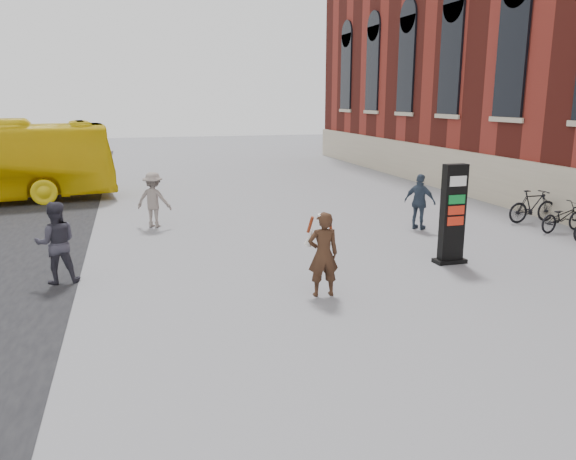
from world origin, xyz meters
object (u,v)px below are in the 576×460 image
object	(u,v)px
pedestrian_b	(154,200)
bike_7	(533,206)
info_pylon	(453,214)
pedestrian_c	(420,202)
woman	(323,253)
pedestrian_a	(56,243)
bike_6	(563,217)

from	to	relation	value
pedestrian_b	bike_7	size ratio (longest dim) A/B	0.97
info_pylon	pedestrian_c	size ratio (longest dim) A/B	1.42
pedestrian_b	pedestrian_c	size ratio (longest dim) A/B	1.01
woman	pedestrian_c	world-z (taller)	woman
info_pylon	bike_7	distance (m)	6.06
bike_7	pedestrian_c	bearing A→B (deg)	87.25
info_pylon	pedestrian_b	size ratio (longest dim) A/B	1.41
pedestrian_a	woman	bearing A→B (deg)	150.23
bike_7	pedestrian_a	bearing A→B (deg)	98.63
pedestrian_a	bike_6	distance (m)	14.04
pedestrian_c	bike_7	distance (m)	4.00
pedestrian_a	bike_6	world-z (taller)	pedestrian_a
pedestrian_a	info_pylon	bearing A→B (deg)	167.90
pedestrian_a	bike_7	distance (m)	14.20
info_pylon	pedestrian_c	xyz separation A→B (m)	(1.03, 3.45, -0.36)
pedestrian_c	pedestrian_b	bearing A→B (deg)	34.53
woman	pedestrian_b	size ratio (longest dim) A/B	1.01
bike_6	bike_7	size ratio (longest dim) A/B	0.97
bike_6	pedestrian_a	bearing A→B (deg)	85.21
info_pylon	woman	size ratio (longest dim) A/B	1.39
pedestrian_b	bike_7	distance (m)	12.03
bike_6	bike_7	xyz separation A→B (m)	(0.00, 1.33, 0.08)
pedestrian_b	bike_6	size ratio (longest dim) A/B	1.00
pedestrian_a	pedestrian_c	xyz separation A→B (m)	(10.01, 2.51, -0.05)
pedestrian_a	pedestrian_b	bearing A→B (deg)	-120.32
bike_7	info_pylon	bearing A→B (deg)	122.61
info_pylon	pedestrian_b	distance (m)	8.99
pedestrian_c	bike_6	distance (m)	4.25
pedestrian_c	bike_6	world-z (taller)	pedestrian_c
bike_7	pedestrian_b	bearing A→B (deg)	76.41
bike_6	info_pylon	bearing A→B (deg)	102.71
woman	pedestrian_c	xyz separation A→B (m)	(4.76, 4.81, -0.04)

